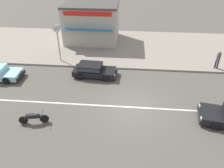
{
  "coord_description": "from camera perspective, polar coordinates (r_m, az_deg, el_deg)",
  "views": [
    {
      "loc": [
        -0.4,
        -12.01,
        9.61
      ],
      "look_at": [
        -1.61,
        1.63,
        0.8
      ],
      "focal_mm": 35.0,
      "sensor_mm": 36.0,
      "label": 1
    }
  ],
  "objects": [
    {
      "name": "ground_plane",
      "position": [
        15.39,
        5.48,
        -6.07
      ],
      "size": [
        160.0,
        160.0,
        0.0
      ],
      "primitive_type": "plane",
      "color": "#544F47"
    },
    {
      "name": "lane_centre_stripe",
      "position": [
        15.38,
        5.48,
        -6.06
      ],
      "size": [
        50.4,
        0.14,
        0.01
      ],
      "primitive_type": "cube",
      "color": "silver",
      "rests_on": "ground"
    },
    {
      "name": "kerb_strip",
      "position": [
        24.38,
        5.69,
        9.57
      ],
      "size": [
        68.0,
        10.0,
        0.15
      ],
      "primitive_type": "cube",
      "color": "gray",
      "rests_on": "ground"
    },
    {
      "name": "hatchback_black_0",
      "position": [
        18.68,
        -4.96,
        3.74
      ],
      "size": [
        3.76,
        1.87,
        1.1
      ],
      "color": "black",
      "rests_on": "ground"
    },
    {
      "name": "motorcycle_1",
      "position": [
        14.7,
        -19.75,
        -8.27
      ],
      "size": [
        1.83,
        0.62,
        0.8
      ],
      "color": "black",
      "rests_on": "ground"
    },
    {
      "name": "street_clock",
      "position": [
        20.76,
        -14.11,
        12.53
      ],
      "size": [
        0.67,
        0.22,
        3.48
      ],
      "color": "#9E9EA3",
      "rests_on": "kerb_strip"
    },
    {
      "name": "pedestrian_near_clock",
      "position": [
        21.52,
        26.01,
        6.03
      ],
      "size": [
        0.34,
        0.34,
        1.64
      ],
      "color": "#232838",
      "rests_on": "kerb_strip"
    },
    {
      "name": "shopfront_corner_warung",
      "position": [
        25.49,
        -5.28,
        15.8
      ],
      "size": [
        5.87,
        5.46,
        4.15
      ],
      "color": "#B2A893",
      "rests_on": "kerb_strip"
    }
  ]
}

